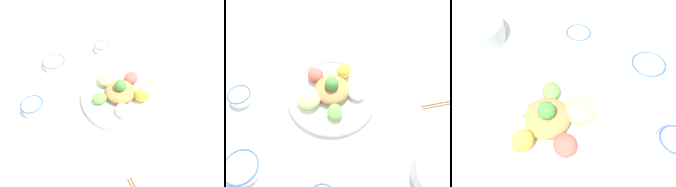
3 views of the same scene
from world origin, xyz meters
The scene contains 6 objects.
ground_plane centered at (0.00, 0.00, 0.00)m, with size 2.40×2.40×0.00m, color silver.
salad_platter centered at (-0.04, 0.01, 0.03)m, with size 0.33×0.33×0.10m.
sauce_bowl_red centered at (-0.11, -0.35, 0.02)m, with size 0.09×0.09×0.04m.
rice_bowl_blue centered at (-0.34, -0.22, 0.02)m, with size 0.11×0.11×0.03m.
sauce_bowl_dark centered at (-0.37, 0.05, 0.02)m, with size 0.09×0.09×0.03m.
serving_spoon_main centered at (0.16, 0.33, 0.00)m, with size 0.05×0.13×0.01m.
Camera 1 is at (0.41, -0.20, 0.65)m, focal length 30.00 mm.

